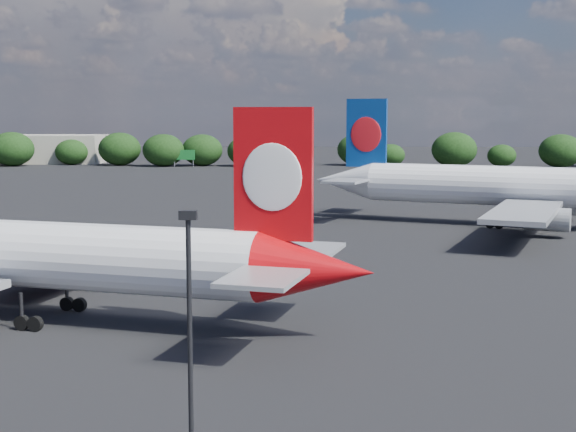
{
  "coord_description": "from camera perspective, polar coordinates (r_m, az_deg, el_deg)",
  "views": [
    {
      "loc": [
        17.82,
        -35.44,
        14.08
      ],
      "look_at": [
        16.0,
        12.0,
        8.0
      ],
      "focal_mm": 50.0,
      "sensor_mm": 36.0,
      "label": 1
    }
  ],
  "objects": [
    {
      "name": "horizon_treeline",
      "position": [
        216.22,
        -2.01,
        4.67
      ],
      "size": [
        203.63,
        17.02,
        9.25
      ],
      "color": "black",
      "rests_on": "ground"
    },
    {
      "name": "terminal_building",
      "position": [
        242.26,
        -17.86,
        4.57
      ],
      "size": [
        42.0,
        16.0,
        8.0
      ],
      "color": "#A29B8C",
      "rests_on": "ground"
    },
    {
      "name": "china_southern_airliner",
      "position": [
        104.26,
        15.28,
        1.98
      ],
      "size": [
        47.48,
        45.67,
        16.04
      ],
      "color": "white",
      "rests_on": "ground"
    },
    {
      "name": "qantas_airliner",
      "position": [
        57.17,
        -17.23,
        -2.77
      ],
      "size": [
        43.96,
        42.08,
        14.48
      ],
      "color": "white",
      "rests_on": "ground"
    },
    {
      "name": "billboard_yellow",
      "position": [
        217.76,
        0.66,
        4.61
      ],
      "size": [
        5.0,
        0.3,
        5.5
      ],
      "color": "gold",
      "rests_on": "ground"
    },
    {
      "name": "apron_lamp_post",
      "position": [
        25.97,
        -6.96,
        -10.42
      ],
      "size": [
        0.55,
        0.3,
        11.11
      ],
      "color": "black",
      "rests_on": "ground"
    },
    {
      "name": "highway_sign",
      "position": [
        214.73,
        -7.43,
        4.32
      ],
      "size": [
        6.0,
        0.3,
        4.5
      ],
      "color": "#136224",
      "rests_on": "ground"
    },
    {
      "name": "ground",
      "position": [
        98.11,
        -8.29,
        -1.03
      ],
      "size": [
        500.0,
        500.0,
        0.0
      ],
      "primitive_type": "plane",
      "color": "black",
      "rests_on": "ground"
    }
  ]
}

